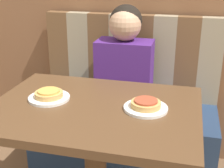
% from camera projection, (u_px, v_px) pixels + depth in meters
% --- Properties ---
extents(booth_seat, '(1.16, 0.50, 0.46)m').
position_uv_depth(booth_seat, '(123.00, 139.00, 2.07)').
color(booth_seat, navy).
rests_on(booth_seat, ground_plane).
extents(booth_backrest, '(1.16, 0.08, 0.56)m').
position_uv_depth(booth_backrest, '(131.00, 56.00, 2.08)').
color(booth_backrest, brown).
rests_on(booth_backrest, booth_seat).
extents(dining_table, '(0.89, 0.66, 0.75)m').
position_uv_depth(dining_table, '(95.00, 130.00, 1.37)').
color(dining_table, brown).
rests_on(dining_table, ground_plane).
extents(person, '(0.33, 0.21, 0.64)m').
position_uv_depth(person, '(125.00, 58.00, 1.88)').
color(person, '#4C237A').
rests_on(person, booth_seat).
extents(plate_left, '(0.18, 0.18, 0.01)m').
position_uv_depth(plate_left, '(49.00, 98.00, 1.39)').
color(plate_left, white).
rests_on(plate_left, dining_table).
extents(plate_right, '(0.18, 0.18, 0.01)m').
position_uv_depth(plate_right, '(146.00, 108.00, 1.29)').
color(plate_right, white).
rests_on(plate_right, dining_table).
extents(pizza_left, '(0.12, 0.12, 0.03)m').
position_uv_depth(pizza_left, '(49.00, 94.00, 1.38)').
color(pizza_left, tan).
rests_on(pizza_left, plate_left).
extents(pizza_right, '(0.12, 0.12, 0.03)m').
position_uv_depth(pizza_right, '(146.00, 104.00, 1.28)').
color(pizza_right, tan).
rests_on(pizza_right, plate_right).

